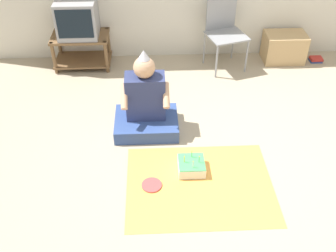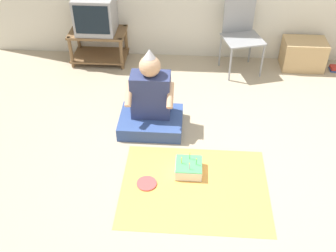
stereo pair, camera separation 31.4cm
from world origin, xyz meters
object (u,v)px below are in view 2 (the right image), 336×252
(cardboard_box_stack, at_px, (303,54))
(paper_plate, at_px, (147,183))
(book_pile, at_px, (336,68))
(person_seated, at_px, (151,105))
(tv, at_px, (95,14))
(folding_chair, at_px, (241,31))
(birthday_cake, at_px, (189,168))

(cardboard_box_stack, height_order, paper_plate, cardboard_box_stack)
(book_pile, height_order, person_seated, person_seated)
(tv, distance_m, folding_chair, 1.78)
(folding_chair, distance_m, cardboard_box_stack, 0.88)
(tv, relative_size, folding_chair, 0.55)
(folding_chair, relative_size, person_seated, 0.98)
(folding_chair, xyz_separation_m, person_seated, (-0.97, -1.27, -0.23))
(tv, distance_m, paper_plate, 2.39)
(cardboard_box_stack, relative_size, person_seated, 0.59)
(folding_chair, relative_size, cardboard_box_stack, 1.66)
(tv, xyz_separation_m, paper_plate, (0.85, -2.15, -0.63))
(tv, bearing_deg, folding_chair, -1.84)
(folding_chair, distance_m, book_pile, 1.34)
(paper_plate, bearing_deg, birthday_cake, 25.30)
(book_pile, relative_size, person_seated, 0.18)
(cardboard_box_stack, xyz_separation_m, person_seated, (-1.79, -1.34, 0.09))
(book_pile, distance_m, paper_plate, 3.03)
(tv, height_order, birthday_cake, tv)
(tv, height_order, paper_plate, tv)
(folding_chair, bearing_deg, paper_plate, -113.87)
(tv, distance_m, cardboard_box_stack, 2.63)
(birthday_cake, relative_size, paper_plate, 1.35)
(tv, xyz_separation_m, birthday_cake, (1.21, -1.98, -0.58))
(folding_chair, xyz_separation_m, cardboard_box_stack, (0.82, 0.07, -0.32))
(folding_chair, bearing_deg, cardboard_box_stack, 4.97)
(tv, relative_size, cardboard_box_stack, 0.91)
(tv, distance_m, person_seated, 1.59)
(tv, distance_m, birthday_cake, 2.39)
(book_pile, bearing_deg, person_seated, -150.04)
(paper_plate, bearing_deg, cardboard_box_stack, 51.10)
(folding_chair, height_order, paper_plate, folding_chair)
(folding_chair, bearing_deg, birthday_cake, -106.33)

